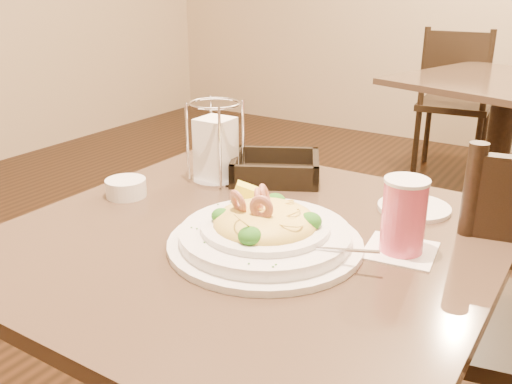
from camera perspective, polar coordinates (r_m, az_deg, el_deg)
The scene contains 9 objects.
main_table at distance 1.23m, azimuth -0.52°, elevation -14.21°, with size 0.90×0.90×0.75m.
background_table at distance 3.05m, azimuth 23.29°, elevation 5.87°, with size 1.12×1.12×0.75m.
dining_chair_far at distance 3.77m, azimuth 19.23°, elevation 8.79°, with size 0.46×0.46×0.93m.
pasta_bowl at distance 1.04m, azimuth 0.92°, elevation -3.90°, with size 0.40×0.36×0.12m.
drink_glass at distance 1.05m, azimuth 14.56°, elevation -2.37°, with size 0.14×0.14×0.14m.
bread_basket at distance 1.40m, azimuth 1.95°, elevation 2.15°, with size 0.26×0.25×0.06m.
napkin_caddy at distance 1.37m, azimuth -4.05°, elevation 4.50°, with size 0.12×0.12×0.20m.
side_plate at distance 1.26m, azimuth 15.52°, elevation -1.53°, with size 0.15×0.15×0.01m, color white.
butter_ramekin at distance 1.32m, azimuth -12.88°, elevation 0.42°, with size 0.09×0.09×0.04m, color white.
Camera 1 is at (0.55, -0.84, 1.22)m, focal length 40.00 mm.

